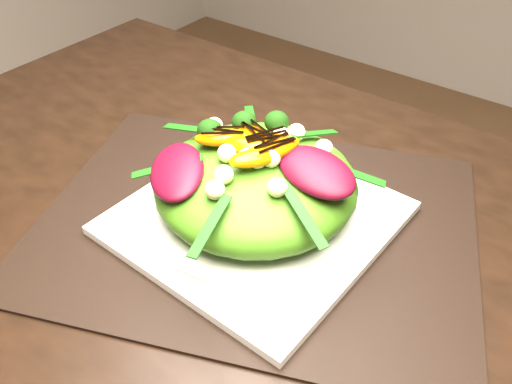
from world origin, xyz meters
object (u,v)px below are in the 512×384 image
Objects in this scene: lettuce_mound at (256,183)px; orange_segment at (260,141)px; dining_table at (370,360)px; salad_bowl at (256,208)px; placemat at (256,222)px; plate_base at (256,218)px.

orange_segment reaches higher than lettuce_mound.
dining_table is 6.85× the size of lettuce_mound.
lettuce_mound is at bearing 0.00° from salad_bowl.
salad_bowl is 0.04m from lettuce_mound.
dining_table is 3.10× the size of placemat.
placemat is 0.11m from orange_segment.
lettuce_mound is (0.00, -0.00, 0.05)m from plate_base.
salad_bowl is 1.13× the size of lettuce_mound.
lettuce_mound is at bearing 159.20° from dining_table.
plate_base is at bearing 90.00° from placemat.
salad_bowl is (0.00, -0.00, 0.02)m from plate_base.
dining_table is at bearing -20.80° from lettuce_mound.
dining_table is 0.26m from orange_segment.
plate_base is 1.24× the size of lettuce_mound.
salad_bowl is 4.03× the size of orange_segment.
orange_segment is at bearing 156.21° from dining_table.
plate_base is (-0.20, 0.07, 0.03)m from dining_table.
lettuce_mound reaches higher than placemat.
dining_table is at bearing -23.79° from orange_segment.
dining_table reaches higher than plate_base.
placemat is at bearing -90.00° from plate_base.
dining_table reaches higher than salad_bowl.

